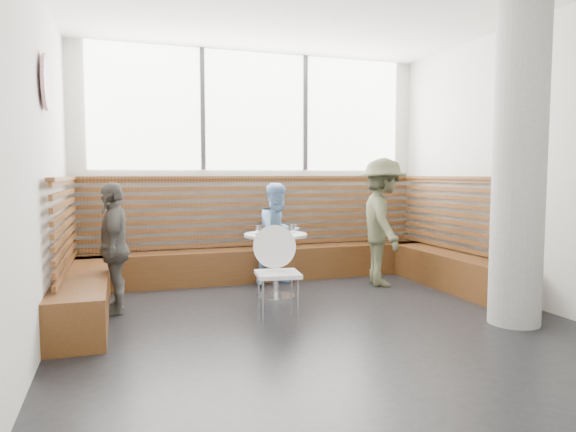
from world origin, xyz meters
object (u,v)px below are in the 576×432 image
object	(u,v)px
cafe_table	(276,252)
cafe_chair	(276,264)
child_back	(278,234)
child_left	(114,248)
concrete_column	(519,163)
adult_man	(382,222)

from	to	relation	value
cafe_table	cafe_chair	size ratio (longest dim) A/B	0.81
child_back	child_left	bearing A→B (deg)	-178.92
cafe_table	child_left	world-z (taller)	child_left
concrete_column	cafe_table	world-z (taller)	concrete_column
child_back	child_left	world-z (taller)	child_left
cafe_chair	cafe_table	bearing A→B (deg)	79.97
child_back	concrete_column	bearing A→B (deg)	-75.00
concrete_column	child_left	bearing A→B (deg)	156.04
cafe_chair	adult_man	size ratio (longest dim) A/B	0.56
cafe_chair	child_left	bearing A→B (deg)	162.37
cafe_table	concrete_column	bearing A→B (deg)	-42.53
cafe_chair	child_back	world-z (taller)	child_back
cafe_chair	child_back	size ratio (longest dim) A/B	0.69
cafe_table	child_back	bearing A→B (deg)	70.31
adult_man	child_left	size ratio (longest dim) A/B	1.21
cafe_table	child_back	size ratio (longest dim) A/B	0.57
concrete_column	cafe_table	size ratio (longest dim) A/B	4.13
adult_man	concrete_column	bearing A→B (deg)	-154.60
child_left	child_back	bearing A→B (deg)	113.86
child_back	child_left	xyz separation A→B (m)	(-2.08, -0.79, 0.02)
cafe_table	child_back	world-z (taller)	child_back
cafe_chair	child_left	distance (m)	1.75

